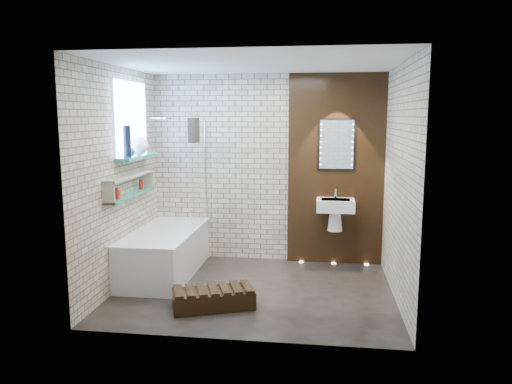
# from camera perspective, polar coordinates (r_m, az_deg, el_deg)

# --- Properties ---
(ground) EXTENTS (3.20, 3.20, 0.00)m
(ground) POSITION_cam_1_polar(r_m,az_deg,el_deg) (5.89, -0.20, -11.36)
(ground) COLOR black
(ground) RESTS_ON ground
(room_shell) EXTENTS (3.24, 3.20, 2.60)m
(room_shell) POSITION_cam_1_polar(r_m,az_deg,el_deg) (5.57, -0.21, 1.29)
(room_shell) COLOR tan
(room_shell) RESTS_ON ground
(walnut_panel) EXTENTS (1.30, 0.06, 2.60)m
(walnut_panel) POSITION_cam_1_polar(r_m,az_deg,el_deg) (6.78, 9.26, 2.53)
(walnut_panel) COLOR black
(walnut_panel) RESTS_ON ground
(clerestory_window) EXTENTS (0.18, 1.00, 0.94)m
(clerestory_window) POSITION_cam_1_polar(r_m,az_deg,el_deg) (6.27, -14.23, 7.37)
(clerestory_window) COLOR #7FADE0
(clerestory_window) RESTS_ON room_shell
(display_niche) EXTENTS (0.14, 1.30, 0.26)m
(display_niche) POSITION_cam_1_polar(r_m,az_deg,el_deg) (6.13, -14.33, 0.76)
(display_niche) COLOR teal
(display_niche) RESTS_ON room_shell
(bathtub) EXTENTS (0.79, 1.74, 0.70)m
(bathtub) POSITION_cam_1_polar(r_m,az_deg,el_deg) (6.48, -10.51, -6.89)
(bathtub) COLOR white
(bathtub) RESTS_ON ground
(bath_screen) EXTENTS (0.01, 0.78, 1.40)m
(bath_screen) POSITION_cam_1_polar(r_m,az_deg,el_deg) (6.61, -6.64, 2.25)
(bath_screen) COLOR white
(bath_screen) RESTS_ON bathtub
(towel) EXTENTS (0.09, 0.24, 0.32)m
(towel) POSITION_cam_1_polar(r_m,az_deg,el_deg) (6.35, -7.24, 7.13)
(towel) COLOR #282220
(towel) RESTS_ON bath_screen
(shower_head) EXTENTS (0.18, 0.18, 0.02)m
(shower_head) POSITION_cam_1_polar(r_m,az_deg,el_deg) (6.74, -10.20, 8.43)
(shower_head) COLOR silver
(shower_head) RESTS_ON room_shell
(washbasin) EXTENTS (0.50, 0.36, 0.58)m
(washbasin) POSITION_cam_1_polar(r_m,az_deg,el_deg) (6.67, 9.20, -2.02)
(washbasin) COLOR white
(washbasin) RESTS_ON walnut_panel
(led_mirror) EXTENTS (0.50, 0.02, 0.70)m
(led_mirror) POSITION_cam_1_polar(r_m,az_deg,el_deg) (6.72, 9.35, 5.46)
(led_mirror) COLOR black
(led_mirror) RESTS_ON walnut_panel
(walnut_step) EXTENTS (0.94, 0.66, 0.19)m
(walnut_step) POSITION_cam_1_polar(r_m,az_deg,el_deg) (5.38, -4.98, -12.28)
(walnut_step) COLOR black
(walnut_step) RESTS_ON ground
(niche_bottles) EXTENTS (0.06, 0.81, 0.13)m
(niche_bottles) POSITION_cam_1_polar(r_m,az_deg,el_deg) (5.99, -14.87, 0.20)
(niche_bottles) COLOR #A56619
(niche_bottles) RESTS_ON display_niche
(sill_vases) EXTENTS (0.23, 0.53, 0.37)m
(sill_vases) POSITION_cam_1_polar(r_m,az_deg,el_deg) (6.20, -13.76, 5.25)
(sill_vases) COLOR white
(sill_vases) RESTS_ON clerestory_window
(floor_uplights) EXTENTS (0.96, 0.06, 0.01)m
(floor_uplights) POSITION_cam_1_polar(r_m,az_deg,el_deg) (6.98, 9.01, -8.17)
(floor_uplights) COLOR #FFD899
(floor_uplights) RESTS_ON ground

